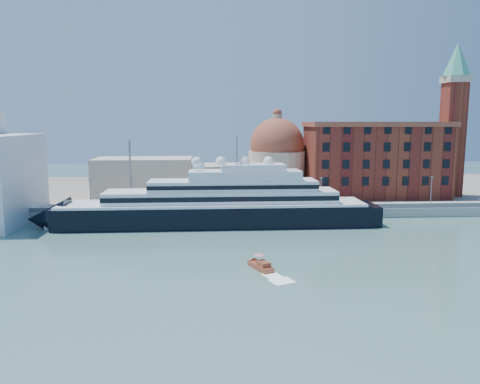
{
  "coord_description": "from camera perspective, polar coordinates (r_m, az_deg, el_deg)",
  "views": [
    {
      "loc": [
        0.44,
        -89.55,
        25.24
      ],
      "look_at": [
        7.6,
        18.0,
        9.0
      ],
      "focal_mm": 35.0,
      "sensor_mm": 36.0,
      "label": 1
    }
  ],
  "objects": [
    {
      "name": "campanile",
      "position": [
        160.5,
        24.61,
        9.06
      ],
      "size": [
        8.4,
        8.4,
        47.0
      ],
      "color": "maroon",
      "rests_on": "land"
    },
    {
      "name": "service_barge",
      "position": [
        118.11,
        -19.66,
        -3.89
      ],
      "size": [
        12.85,
        7.06,
        2.75
      ],
      "rotation": [
        0.0,
        0.0,
        -0.26
      ],
      "color": "white",
      "rests_on": "ground"
    },
    {
      "name": "lamp_posts",
      "position": [
        123.48,
        -9.87,
        1.28
      ],
      "size": [
        120.8,
        2.4,
        18.0
      ],
      "color": "slate",
      "rests_on": "quay"
    },
    {
      "name": "quay",
      "position": [
        125.86,
        -3.94,
        -2.44
      ],
      "size": [
        180.0,
        10.0,
        2.5
      ],
      "primitive_type": "cube",
      "color": "gray",
      "rests_on": "ground"
    },
    {
      "name": "warehouse",
      "position": [
        151.08,
        16.2,
        3.88
      ],
      "size": [
        43.0,
        19.0,
        23.25
      ],
      "color": "maroon",
      "rests_on": "land"
    },
    {
      "name": "superyacht",
      "position": [
        114.47,
        -4.45,
        -1.95
      ],
      "size": [
        85.0,
        11.78,
        25.4
      ],
      "color": "black",
      "rests_on": "ground"
    },
    {
      "name": "church",
      "position": [
        148.08,
        -1.49,
        3.01
      ],
      "size": [
        66.0,
        18.0,
        25.5
      ],
      "color": "beige",
      "rests_on": "land"
    },
    {
      "name": "water_taxi",
      "position": [
        81.76,
        2.57,
        -8.92
      ],
      "size": [
        4.2,
        6.34,
        2.87
      ],
      "rotation": [
        0.0,
        0.0,
        0.4
      ],
      "color": "maroon",
      "rests_on": "ground"
    },
    {
      "name": "ground",
      "position": [
        93.04,
        -3.97,
        -7.19
      ],
      "size": [
        400.0,
        400.0,
        0.0
      ],
      "primitive_type": "plane",
      "color": "#3C6866",
      "rests_on": "ground"
    },
    {
      "name": "land",
      "position": [
        166.33,
        -3.92,
        0.17
      ],
      "size": [
        260.0,
        72.0,
        2.0
      ],
      "primitive_type": "cube",
      "color": "slate",
      "rests_on": "ground"
    },
    {
      "name": "quay_fence",
      "position": [
        121.09,
        -3.95,
        -1.99
      ],
      "size": [
        180.0,
        0.1,
        1.2
      ],
      "primitive_type": "cube",
      "color": "slate",
      "rests_on": "quay"
    }
  ]
}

